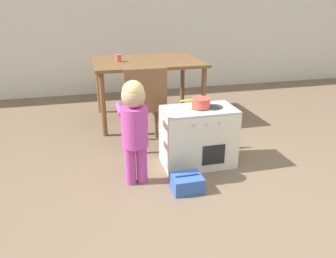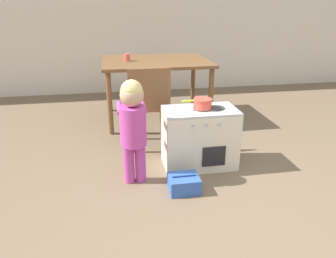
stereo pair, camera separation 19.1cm
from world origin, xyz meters
The scene contains 9 objects.
ground_plane centered at (0.00, 0.00, 0.00)m, with size 16.00×16.00×0.00m, color brown.
wall_back centered at (0.00, 3.71, 1.30)m, with size 10.00×0.06×2.60m.
play_kitchen centered at (0.04, 1.04, 0.26)m, with size 0.63×0.37×0.53m.
toy_pot centered at (0.05, 1.04, 0.58)m, with size 0.26×0.16×0.08m.
child_figure centered at (-0.55, 0.85, 0.53)m, with size 0.23×0.35×0.85m.
toy_basket centered at (-0.19, 0.64, 0.06)m, with size 0.23×0.20×0.14m.
dining_table centered at (-0.16, 2.32, 0.65)m, with size 1.25×0.94×0.73m.
dining_chair_near centered at (-0.36, 1.50, 0.45)m, with size 0.39×0.39×0.82m.
cup_on_table centered at (-0.50, 2.32, 0.77)m, with size 0.07×0.07×0.08m.
Camera 1 is at (-0.88, -1.47, 1.40)m, focal length 35.00 mm.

